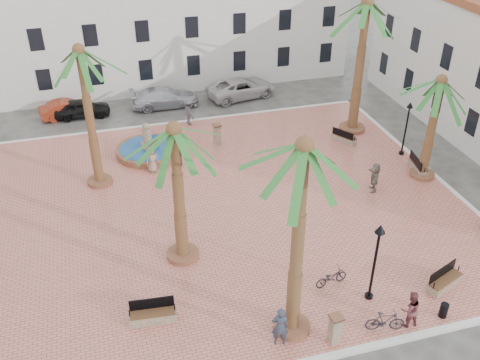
{
  "coord_description": "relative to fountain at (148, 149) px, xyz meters",
  "views": [
    {
      "loc": [
        -5.63,
        -23.41,
        16.77
      ],
      "look_at": [
        1.0,
        0.0,
        1.6
      ],
      "focal_mm": 40.0,
      "sensor_mm": 36.0,
      "label": 1
    }
  ],
  "objects": [
    {
      "name": "palm_sw",
      "position": [
        0.23,
        -10.6,
        5.66
      ],
      "size": [
        5.04,
        5.04,
        7.11
      ],
      "color": "brown",
      "rests_on": "plaza"
    },
    {
      "name": "bicycle_b",
      "position": [
        7.22,
        -17.36,
        0.2
      ],
      "size": [
        1.67,
        0.84,
        0.97
      ],
      "primitive_type": "imported",
      "rotation": [
        0.0,
        0.0,
        1.32
      ],
      "color": "black",
      "rests_on": "plaza"
    },
    {
      "name": "lamppost_e",
      "position": [
        15.5,
        -4.5,
        2.14
      ],
      "size": [
        0.39,
        0.39,
        3.58
      ],
      "color": "black",
      "rests_on": "plaza"
    },
    {
      "name": "pedestrian_fountain_a",
      "position": [
        -0.04,
        -2.34,
        0.53
      ],
      "size": [
        0.92,
        0.73,
        1.63
      ],
      "primitive_type": "imported",
      "rotation": [
        0.0,
        0.0,
        0.3
      ],
      "color": "#997867",
      "rests_on": "plaza"
    },
    {
      "name": "bicycle_a",
      "position": [
        6.24,
        -14.32,
        0.13
      ],
      "size": [
        1.65,
        0.81,
        0.83
      ],
      "primitive_type": "imported",
      "rotation": [
        0.0,
        0.0,
        1.74
      ],
      "color": "black",
      "rests_on": "plaza"
    },
    {
      "name": "bench_e",
      "position": [
        15.35,
        -6.62,
        -0.01
      ],
      "size": [
        0.88,
        1.93,
        0.98
      ],
      "rotation": [
        0.0,
        0.0,
        1.4
      ],
      "color": "gray",
      "rests_on": "plaza"
    },
    {
      "name": "bench_s",
      "position": [
        -1.71,
        -14.31,
        0.0
      ],
      "size": [
        1.99,
        0.77,
        1.02
      ],
      "rotation": [
        0.0,
        0.0,
        -0.09
      ],
      "color": "gray",
      "rests_on": "plaza"
    },
    {
      "name": "bench_se",
      "position": [
        11.01,
        -15.84,
        -0.0
      ],
      "size": [
        1.99,
        1.24,
        1.01
      ],
      "rotation": [
        0.0,
        0.0,
        0.37
      ],
      "color": "gray",
      "rests_on": "plaza"
    },
    {
      "name": "kerb_e",
      "position": [
        16.1,
        -6.96,
        -0.36
      ],
      "size": [
        0.3,
        22.3,
        0.16
      ],
      "primitive_type": "cube",
      "color": "silver",
      "rests_on": "ground"
    },
    {
      "name": "palm_e",
      "position": [
        15.29,
        -7.2,
        4.97
      ],
      "size": [
        4.77,
        4.77,
        6.34
      ],
      "color": "brown",
      "rests_on": "plaza"
    },
    {
      "name": "car_white",
      "position": [
        8.31,
        7.44,
        0.32
      ],
      "size": [
        5.85,
        3.55,
        1.52
      ],
      "primitive_type": "imported",
      "rotation": [
        0.0,
        0.0,
        1.77
      ],
      "color": "beige",
      "rests_on": "ground"
    },
    {
      "name": "cyclist_b",
      "position": [
        8.27,
        -17.36,
        0.57
      ],
      "size": [
        0.87,
        0.69,
        1.72
      ],
      "primitive_type": "imported",
      "rotation": [
        0.0,
        0.0,
        3.1
      ],
      "color": "brown",
      "rests_on": "plaza"
    },
    {
      "name": "car_red",
      "position": [
        -4.9,
        7.44,
        0.2
      ],
      "size": [
        4.09,
        2.2,
        1.28
      ],
      "primitive_type": "imported",
      "rotation": [
        0.0,
        0.0,
        1.8
      ],
      "color": "maroon",
      "rests_on": "ground"
    },
    {
      "name": "building_north",
      "position": [
        3.1,
        13.04,
        4.33
      ],
      "size": [
        30.4,
        7.4,
        9.5
      ],
      "color": "silver",
      "rests_on": "ground"
    },
    {
      "name": "fountain",
      "position": [
        0.0,
        0.0,
        0.0
      ],
      "size": [
        4.1,
        4.1,
        2.12
      ],
      "color": "brown",
      "rests_on": "plaza"
    },
    {
      "name": "car_silver",
      "position": [
        2.22,
        7.27,
        0.3
      ],
      "size": [
        5.1,
        2.1,
        1.48
      ],
      "primitive_type": "imported",
      "rotation": [
        0.0,
        0.0,
        1.58
      ],
      "color": "#BAB9C2",
      "rests_on": "ground"
    },
    {
      "name": "bench_ne",
      "position": [
        12.68,
        -1.96,
        -0.03
      ],
      "size": [
        1.33,
        1.72,
        0.9
      ],
      "rotation": [
        0.0,
        0.0,
        2.12
      ],
      "color": "gray",
      "rests_on": "plaza"
    },
    {
      "name": "plaza",
      "position": [
        3.1,
        -6.96,
        -0.36
      ],
      "size": [
        26.0,
        22.0,
        0.15
      ],
      "primitive_type": "cube",
      "color": "#D57463",
      "rests_on": "ground"
    },
    {
      "name": "bollard_se",
      "position": [
        5.0,
        -17.36,
        0.43
      ],
      "size": [
        0.55,
        0.55,
        1.38
      ],
      "rotation": [
        0.0,
        0.0,
        0.12
      ],
      "color": "gray",
      "rests_on": "plaza"
    },
    {
      "name": "palm_s",
      "position": [
        3.65,
        -16.25,
        7.27
      ],
      "size": [
        4.86,
        4.86,
        8.76
      ],
      "color": "brown",
      "rests_on": "plaza"
    },
    {
      "name": "palm_nw",
      "position": [
        -3.2,
        -2.77,
        6.84
      ],
      "size": [
        4.71,
        4.71,
        8.28
      ],
      "color": "brown",
      "rests_on": "plaza"
    },
    {
      "name": "pedestrian_fountain_b",
      "position": [
        1.62,
        -1.89,
        0.57
      ],
      "size": [
        1.06,
        0.55,
        1.73
      ],
      "primitive_type": "imported",
      "rotation": [
        0.0,
        0.0,
        -0.13
      ],
      "color": "#30354E",
      "rests_on": "plaza"
    },
    {
      "name": "bollard_n",
      "position": [
        4.53,
        0.04,
        0.44
      ],
      "size": [
        0.6,
        0.6,
        1.41
      ],
      "rotation": [
        0.0,
        0.0,
        0.21
      ],
      "color": "gray",
      "rests_on": "plaza"
    },
    {
      "name": "litter_bin",
      "position": [
        9.94,
        -17.36,
        0.05
      ],
      "size": [
        0.34,
        0.34,
        0.67
      ],
      "primitive_type": "cylinder",
      "color": "black",
      "rests_on": "plaza"
    },
    {
      "name": "pedestrian_north",
      "position": [
        3.37,
        3.44,
        0.68
      ],
      "size": [
        0.91,
        1.35,
        1.94
      ],
      "primitive_type": "imported",
      "rotation": [
        0.0,
        0.0,
        1.73
      ],
      "color": "#444449",
      "rests_on": "plaza"
    },
    {
      "name": "pedestrian_east",
      "position": [
        11.73,
        -7.83,
        0.58
      ],
      "size": [
        1.05,
        1.69,
        1.74
      ],
      "primitive_type": "imported",
      "rotation": [
        0.0,
        0.0,
        -1.93
      ],
      "color": "#71665A",
      "rests_on": "plaza"
    },
    {
      "name": "car_black",
      "position": [
        -3.86,
        7.08,
        0.24
      ],
      "size": [
        4.02,
        1.74,
        1.35
      ],
      "primitive_type": "imported",
      "rotation": [
        0.0,
        0.0,
        1.53
      ],
      "color": "black",
      "rests_on": "ground"
    },
    {
      "name": "kerb_n",
      "position": [
        3.1,
        4.04,
        -0.36
      ],
      "size": [
        26.3,
        0.3,
        0.16
      ],
      "primitive_type": "cube",
      "color": "silver",
      "rests_on": "ground"
    },
    {
      "name": "palm_ne",
      "position": [
        14.01,
        -0.47,
        7.4
      ],
      "size": [
        5.71,
        5.71,
        9.04
      ],
      "color": "brown",
      "rests_on": "plaza"
    },
    {
      "name": "ground",
      "position": [
        3.1,
        -6.96,
        -0.44
      ],
      "size": [
        120.0,
        120.0,
        0.0
      ],
      "primitive_type": "plane",
      "color": "#56544F",
      "rests_on": "ground"
    },
    {
      "name": "lamppost_s",
      "position": [
        7.5,
        -15.52,
        2.37
      ],
      "size": [
        0.43,
        0.43,
        3.92
      ],
      "color": "black",
      "rests_on": "plaza"
    },
    {
      "name": "cyclist_a",
      "position": [
        2.91,
        -16.85,
        0.63
      ],
      "size": [
        0.77,
        0.61,
        1.84
      ],
      "primitive_type": "imported",
      "rotation": [
        0.0,
        0.0,
        2.87
      ],
      "color": "#2D3645",
      "rests_on": "plaza"
    }
  ]
}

